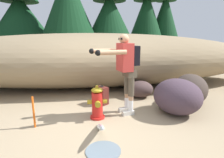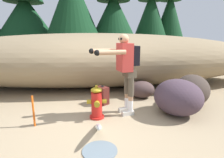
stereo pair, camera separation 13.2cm
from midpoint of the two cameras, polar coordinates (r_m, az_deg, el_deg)
name	(u,v)px [view 2 (the right image)]	position (r m, az deg, el deg)	size (l,w,h in m)	color
ground_plane	(101,125)	(3.68, -2.25, -14.00)	(56.00, 56.00, 0.04)	#998466
dirt_embankment	(96,60)	(6.36, -4.42, 5.99)	(12.33, 3.20, 1.77)	#897556
fire_hydrant	(97,103)	(3.81, -3.75, -7.49)	(0.40, 0.35, 0.70)	red
hydrant_water_jet	(99,132)	(3.20, -2.96, -15.97)	(0.53, 1.29, 0.54)	silver
utility_worker	(125,65)	(3.84, 5.11, 4.39)	(1.03, 0.65, 1.70)	beige
spare_backpack	(102,96)	(4.62, -2.23, -5.16)	(0.36, 0.36, 0.47)	#511E19
boulder_large	(192,90)	(4.94, 24.17, -3.13)	(1.01, 0.82, 0.76)	#3C312B
boulder_mid	(178,97)	(4.24, 20.57, -5.25)	(1.07, 0.99, 0.77)	#41313C
boulder_small	(141,89)	(5.17, 9.74, -3.16)	(0.72, 0.59, 0.47)	#463533
pine_tree_left	(25,9)	(10.76, -25.09, 19.08)	(2.91, 2.91, 5.13)	#47331E
pine_tree_right	(113,8)	(9.90, 0.83, 21.00)	(2.55, 2.55, 5.46)	#47331E
pine_tree_far_right	(151,9)	(11.05, 12.38, 20.49)	(2.28, 2.28, 6.19)	#47331E
pine_tree_ridge_end	(170,8)	(11.70, 17.89, 20.16)	(1.83, 1.83, 5.96)	#47331E
survey_stake	(33,111)	(3.74, -22.20, -9.20)	(0.04, 0.04, 0.60)	#E55914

